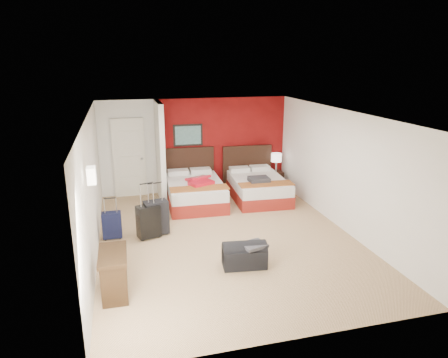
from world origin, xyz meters
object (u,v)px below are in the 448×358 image
object	(u,v)px
desk	(114,274)
duffel_bag	(244,256)
bed_left	(195,193)
suitcase_navy	(112,226)
suitcase_black	(148,223)
table_lamp	(276,163)
bed_right	(258,189)
red_suitcase_open	(200,181)
nightstand	(276,180)
suitcase_charcoal	(156,219)

from	to	relation	value
desk	duffel_bag	bearing A→B (deg)	9.81
bed_left	desk	size ratio (longest dim) A/B	2.30
suitcase_navy	suitcase_black	bearing A→B (deg)	-11.89
suitcase_black	bed_left	bearing A→B (deg)	37.53
table_lamp	desk	world-z (taller)	table_lamp
bed_right	red_suitcase_open	distance (m)	1.58
red_suitcase_open	nightstand	bearing A→B (deg)	-4.10
suitcase_navy	nightstand	bearing A→B (deg)	28.03
nightstand	suitcase_charcoal	distance (m)	4.18
red_suitcase_open	nightstand	xyz separation A→B (m)	(2.30, 0.77, -0.38)
duffel_bag	bed_left	bearing A→B (deg)	100.93
red_suitcase_open	suitcase_charcoal	xyz separation A→B (m)	(-1.21, -1.52, -0.28)
bed_right	nightstand	world-z (taller)	bed_right
suitcase_black	desk	bearing A→B (deg)	-125.27
nightstand	desk	distance (m)	6.16
nightstand	suitcase_charcoal	world-z (taller)	suitcase_charcoal
red_suitcase_open	table_lamp	bearing A→B (deg)	-4.10
red_suitcase_open	suitcase_charcoal	distance (m)	1.96
bed_right	red_suitcase_open	size ratio (longest dim) A/B	2.45
red_suitcase_open	duffel_bag	size ratio (longest dim) A/B	1.01
table_lamp	red_suitcase_open	bearing A→B (deg)	-161.57
bed_left	suitcase_navy	xyz separation A→B (m)	(-1.99, -1.59, -0.03)
red_suitcase_open	duffel_bag	world-z (taller)	red_suitcase_open
duffel_bag	suitcase_navy	bearing A→B (deg)	148.40
table_lamp	desk	xyz separation A→B (m)	(-4.35, -4.37, -0.40)
red_suitcase_open	nightstand	distance (m)	2.45
suitcase_black	suitcase_navy	bearing A→B (deg)	150.96
bed_right	suitcase_black	world-z (taller)	suitcase_black
red_suitcase_open	desk	size ratio (longest dim) A/B	0.91
nightstand	duffel_bag	distance (m)	4.57
red_suitcase_open	suitcase_charcoal	world-z (taller)	suitcase_charcoal
bed_right	suitcase_black	size ratio (longest dim) A/B	2.83
bed_right	table_lamp	distance (m)	1.13
suitcase_black	suitcase_navy	xyz separation A→B (m)	(-0.71, 0.16, -0.07)
suitcase_navy	red_suitcase_open	bearing A→B (deg)	36.28
nightstand	table_lamp	bearing A→B (deg)	0.00
bed_left	bed_right	distance (m)	1.65
bed_left	duffel_bag	xyz separation A→B (m)	(0.24, -3.36, -0.10)
suitcase_black	suitcase_navy	size ratio (longest dim) A/B	1.26
bed_left	nightstand	size ratio (longest dim) A/B	3.88
table_lamp	suitcase_navy	world-z (taller)	table_lamp
suitcase_navy	duffel_bag	bearing A→B (deg)	-37.65
suitcase_charcoal	nightstand	bearing A→B (deg)	22.02
red_suitcase_open	duffel_bag	bearing A→B (deg)	-110.13
red_suitcase_open	suitcase_black	xyz separation A→B (m)	(-1.38, -1.65, -0.29)
nightstand	suitcase_navy	bearing A→B (deg)	-153.01
nightstand	bed_left	bearing A→B (deg)	-164.67
suitcase_black	duffel_bag	distance (m)	2.22
bed_right	red_suitcase_open	world-z (taller)	red_suitcase_open
bed_left	table_lamp	world-z (taller)	table_lamp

